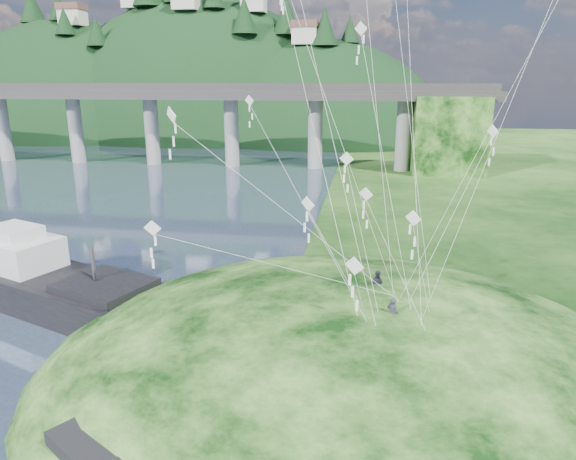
# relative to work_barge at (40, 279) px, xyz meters

# --- Properties ---
(ground) EXTENTS (320.00, 320.00, 0.00)m
(ground) POSITION_rel_work_barge_xyz_m (14.49, -8.38, -1.77)
(ground) COLOR black
(ground) RESTS_ON ground
(grass_hill) EXTENTS (36.00, 32.00, 13.00)m
(grass_hill) POSITION_rel_work_barge_xyz_m (22.49, -6.38, -3.27)
(grass_hill) COLOR black
(grass_hill) RESTS_ON ground
(bridge) EXTENTS (160.00, 11.00, 15.00)m
(bridge) POSITION_rel_work_barge_xyz_m (-11.97, 61.68, 7.93)
(bridge) COLOR #2D2B2B
(bridge) RESTS_ON ground
(far_ridge) EXTENTS (153.00, 70.00, 94.50)m
(far_ridge) POSITION_rel_work_barge_xyz_m (-29.09, 113.79, -9.21)
(far_ridge) COLOR black
(far_ridge) RESTS_ON ground
(work_barge) EXTENTS (20.84, 12.21, 7.07)m
(work_barge) POSITION_rel_work_barge_xyz_m (0.00, 0.00, 0.00)
(work_barge) COLOR black
(work_barge) RESTS_ON ground
(wooden_dock) EXTENTS (15.00, 7.50, 1.08)m
(wooden_dock) POSITION_rel_work_barge_xyz_m (6.69, -2.60, -1.29)
(wooden_dock) COLOR #3E2E19
(wooden_dock) RESTS_ON ground
(kite_flyers) EXTENTS (1.46, 4.19, 1.54)m
(kite_flyers) POSITION_rel_work_barge_xyz_m (24.02, -6.07, 3.92)
(kite_flyers) COLOR #292B37
(kite_flyers) RESTS_ON ground
(kite_swarm) EXTENTS (19.23, 16.33, 19.61)m
(kite_swarm) POSITION_rel_work_barge_xyz_m (21.81, -6.65, 14.47)
(kite_swarm) COLOR white
(kite_swarm) RESTS_ON ground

